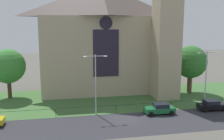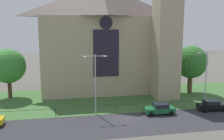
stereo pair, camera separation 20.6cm
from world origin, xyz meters
The scene contains 11 objects.
ground centered at (0.00, 10.00, 0.00)m, with size 160.00×160.00×0.00m, color #56544C.
road_asphalt centered at (0.00, -2.00, 0.00)m, with size 120.00×8.00×0.01m, color #2D2D33.
grass_verge centered at (0.00, 8.00, 0.00)m, with size 120.00×20.00×0.01m, color #3D6633.
church_building centered at (-0.02, 16.31, 10.27)m, with size 23.20×16.20×26.00m.
iron_railing centered at (-0.80, 2.50, 0.98)m, with size 33.85×0.07×1.13m.
tree_left_far centered at (-17.26, 13.60, 5.53)m, with size 5.89×5.89×8.50m.
tree_right_far centered at (14.98, 11.03, 5.73)m, with size 5.96×5.96×8.76m.
streetlamp_near centered at (-3.71, 2.40, 5.36)m, with size 3.37×0.26×8.45m.
streetlamp_far centered at (12.99, 2.40, 5.46)m, with size 3.37×0.26×8.64m.
parked_car_green centered at (5.20, 0.89, 0.74)m, with size 4.25×2.12×1.51m.
parked_car_black centered at (13.39, 0.98, 0.74)m, with size 4.23×2.08×1.51m.
Camera 1 is at (-8.07, -32.10, 12.29)m, focal length 41.24 mm.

